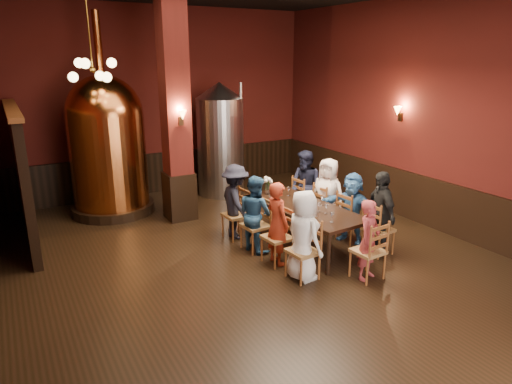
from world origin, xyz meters
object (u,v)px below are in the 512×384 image
person_0 (303,236)px  copper_kettle (107,144)px  person_1 (277,223)px  rose_vase (268,182)px  dining_table (305,210)px  steel_vessel (220,139)px  person_2 (255,213)px

person_0 → copper_kettle: bearing=17.1°
person_1 → copper_kettle: size_ratio=0.33×
rose_vase → dining_table: bearing=-79.5°
steel_vessel → dining_table: bearing=-91.3°
steel_vessel → rose_vase: size_ratio=7.77×
dining_table → person_2: person_2 is taller
person_0 → steel_vessel: (0.86, 4.79, 0.66)m
dining_table → person_0: size_ratio=1.72×
copper_kettle → rose_vase: 3.63m
person_2 → steel_vessel: 3.66m
person_0 → copper_kettle: (-1.85, 4.68, 0.82)m
person_2 → copper_kettle: bearing=16.7°
dining_table → person_0: 1.31m
person_0 → person_2: (-0.10, 1.33, -0.03)m
person_0 → person_1: (-0.05, 0.67, -0.01)m
copper_kettle → rose_vase: size_ratio=11.92×
person_2 → steel_vessel: bearing=-26.4°
person_0 → person_2: bearing=-0.2°
dining_table → person_0: bearing=-130.4°
dining_table → steel_vessel: bearing=84.4°
dining_table → rose_vase: bearing=96.2°
dining_table → person_1: bearing=-158.8°
person_0 → steel_vessel: bearing=-14.7°
dining_table → person_2: 0.91m
person_2 → steel_vessel: size_ratio=0.50×
dining_table → person_0: (-0.77, -1.06, 0.03)m
rose_vase → person_0: bearing=-106.1°
person_1 → copper_kettle: bearing=22.7°
dining_table → rose_vase: size_ratio=6.97×
person_2 → copper_kettle: 3.88m
person_1 → steel_vessel: steel_vessel is taller
person_1 → person_2: (-0.05, 0.66, -0.02)m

